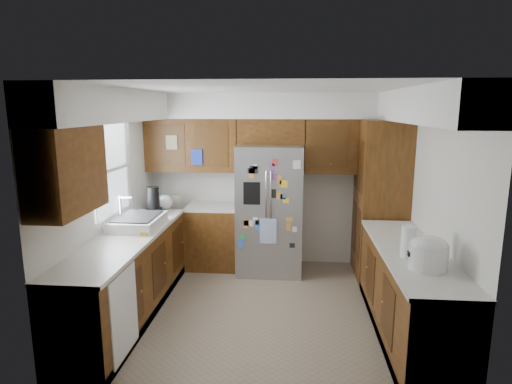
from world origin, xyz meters
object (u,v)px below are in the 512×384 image
paper_towel (408,242)px  rice_cooker (428,252)px  pantry (380,200)px  fridge (270,209)px

paper_towel → rice_cooker: bearing=-70.8°
pantry → rice_cooker: pantry is taller
pantry → rice_cooker: 2.13m
fridge → rice_cooker: size_ratio=5.30×
fridge → rice_cooker: (1.50, -2.18, 0.17)m
pantry → rice_cooker: size_ratio=6.34×
fridge → paper_towel: (1.40, -1.90, 0.17)m
rice_cooker → paper_towel: size_ratio=1.12×
fridge → paper_towel: bearing=-53.5°
fridge → paper_towel: fridge is taller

